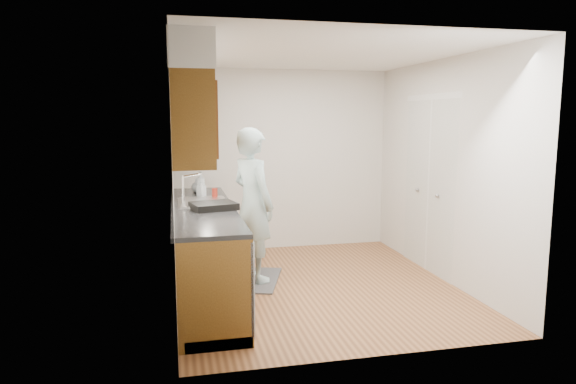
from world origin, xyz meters
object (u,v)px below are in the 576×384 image
(dish_rack, at_px, (214,206))
(soap_bottle_c, at_px, (197,185))
(soap_bottle_a, at_px, (201,183))
(soap_bottle_b, at_px, (201,188))
(soda_can, at_px, (215,193))
(person, at_px, (253,195))

(dish_rack, bearing_deg, soap_bottle_c, 81.35)
(soap_bottle_a, distance_m, soap_bottle_c, 0.27)
(soap_bottle_b, xyz_separation_m, dish_rack, (0.07, -0.90, -0.06))
(soda_can, bearing_deg, soap_bottle_a, 117.73)
(person, distance_m, soap_bottle_a, 0.71)
(person, bearing_deg, soap_bottle_a, 25.02)
(person, distance_m, dish_rack, 0.71)
(soap_bottle_a, height_order, soda_can, soap_bottle_a)
(soap_bottle_a, distance_m, dish_rack, 0.97)
(person, bearing_deg, soap_bottle_c, 13.43)
(soap_bottle_c, height_order, soda_can, soap_bottle_c)
(soap_bottle_b, height_order, soap_bottle_c, soap_bottle_b)
(soap_bottle_b, distance_m, soap_bottle_c, 0.33)
(soap_bottle_a, xyz_separation_m, soda_can, (0.14, -0.27, -0.08))
(soda_can, bearing_deg, dish_rack, -95.47)
(soda_can, bearing_deg, person, -22.37)
(dish_rack, bearing_deg, person, 34.28)
(soap_bottle_a, height_order, soap_bottle_b, soap_bottle_a)
(soda_can, xyz_separation_m, dish_rack, (-0.07, -0.70, -0.02))
(person, height_order, soap_bottle_c, person)
(soap_bottle_b, height_order, soda_can, soap_bottle_b)
(person, height_order, soda_can, person)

